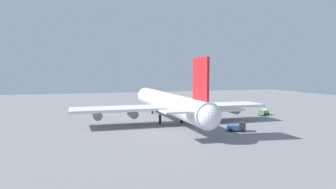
{
  "coord_description": "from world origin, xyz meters",
  "views": [
    {
      "loc": [
        -86.51,
        26.95,
        15.0
      ],
      "look_at": [
        0.0,
        0.0,
        7.95
      ],
      "focal_mm": 33.87,
      "sensor_mm": 36.0,
      "label": 1
    }
  ],
  "objects": [
    {
      "name": "cargo_airplane",
      "position": [
        -0.37,
        0.0,
        5.43
      ],
      "size": [
        61.44,
        54.7,
        17.68
      ],
      "color": "silver",
      "rests_on": "ground_plane"
    },
    {
      "name": "ground_plane",
      "position": [
        0.0,
        0.0,
        0.0
      ],
      "size": [
        245.75,
        245.75,
        0.0
      ],
      "primitive_type": "plane",
      "color": "gray"
    },
    {
      "name": "cargo_loader",
      "position": [
        3.74,
        -34.56,
        1.02
      ],
      "size": [
        3.94,
        4.62,
        1.91
      ],
      "color": "silver",
      "rests_on": "ground_plane"
    },
    {
      "name": "safety_cone_nose",
      "position": [
        27.65,
        -0.95,
        0.37
      ],
      "size": [
        0.52,
        0.52,
        0.75
      ],
      "primitive_type": "cone",
      "color": "orange",
      "rests_on": "ground_plane"
    },
    {
      "name": "fuel_truck",
      "position": [
        -18.52,
        -12.06,
        1.1
      ],
      "size": [
        4.03,
        4.95,
        2.32
      ],
      "color": "#333338",
      "rests_on": "ground_plane"
    }
  ]
}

